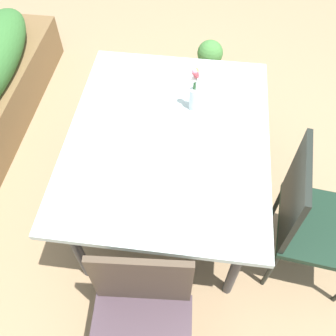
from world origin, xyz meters
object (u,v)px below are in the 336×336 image
dining_table (168,142)px  chair_near_left (310,216)px  chair_end_left (141,323)px  flower_vase (194,91)px  potted_plant (209,61)px

dining_table → chair_near_left: chair_near_left is taller
chair_near_left → dining_table: bearing=-104.0°
chair_end_left → flower_vase: (1.21, -0.13, 0.38)m
flower_vase → potted_plant: 1.34m
chair_end_left → potted_plant: bearing=-99.1°
potted_plant → dining_table: bearing=171.8°
flower_vase → dining_table: bearing=153.0°
dining_table → chair_near_left: bearing=-110.3°
chair_end_left → flower_vase: size_ratio=3.10×
chair_near_left → flower_vase: bearing=-121.2°
chair_end_left → potted_plant: (2.37, -0.21, -0.30)m
chair_near_left → flower_vase: (0.55, 0.71, 0.34)m
dining_table → flower_vase: bearing=-27.0°
chair_near_left → chair_end_left: (-0.66, 0.84, -0.04)m
chair_near_left → potted_plant: chair_near_left is taller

